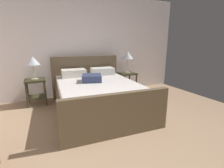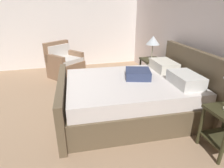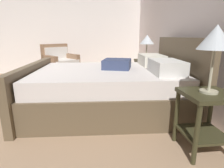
% 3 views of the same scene
% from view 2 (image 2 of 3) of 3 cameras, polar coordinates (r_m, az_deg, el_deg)
% --- Properties ---
extents(ground_plane, '(6.02, 6.28, 0.02)m').
position_cam_2_polar(ground_plane, '(3.37, -27.06, -11.40)').
color(ground_plane, tan).
extents(wall_back, '(6.14, 0.12, 2.68)m').
position_cam_2_polar(wall_back, '(3.67, 26.55, 14.17)').
color(wall_back, silver).
rests_on(wall_back, ground).
extents(wall_side_left, '(0.12, 6.40, 2.68)m').
position_cam_2_polar(wall_side_left, '(5.90, -23.98, 17.04)').
color(wall_side_left, silver).
rests_on(wall_side_left, ground).
extents(bed, '(1.86, 2.39, 1.08)m').
position_cam_2_polar(bed, '(3.21, 6.27, -3.34)').
color(bed, brown).
rests_on(bed, ground).
extents(nightstand_left, '(0.44, 0.44, 0.60)m').
position_cam_2_polar(nightstand_left, '(4.55, 11.79, 5.14)').
color(nightstand_left, '#34321D').
rests_on(nightstand_left, ground).
extents(table_lamp_left, '(0.31, 0.31, 0.53)m').
position_cam_2_polar(table_lamp_left, '(4.40, 12.44, 12.77)').
color(table_lamp_left, '#B7B293').
rests_on(table_lamp_left, nightstand_left).
extents(armchair, '(1.02, 1.02, 0.90)m').
position_cam_2_polar(armchair, '(5.04, -14.35, 5.99)').
color(armchair, '#866348').
rests_on(armchair, ground).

